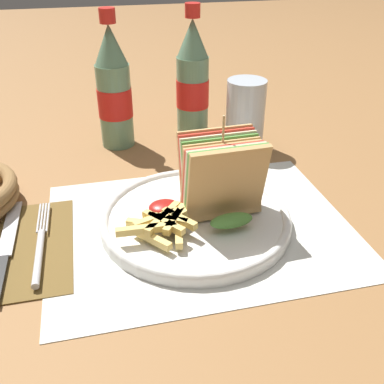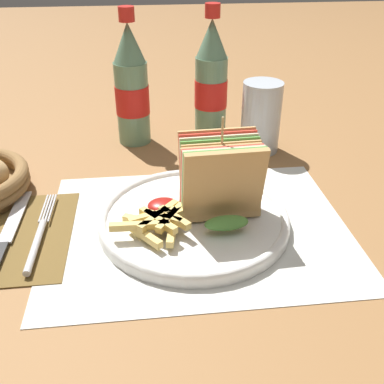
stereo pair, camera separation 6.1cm
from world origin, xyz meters
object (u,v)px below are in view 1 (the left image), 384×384
Objects in this scene: plate_main at (195,218)px; glass_near at (245,115)px; coke_bottle_near at (114,91)px; fork at (40,248)px; club_sandwich at (222,178)px; coke_bottle_far at (193,82)px; knife at (6,248)px.

glass_near is at bearing 57.03° from plate_main.
coke_bottle_near is at bearing 105.04° from plate_main.
club_sandwich is at bearing 4.96° from fork.
coke_bottle_far reaches higher than plate_main.
club_sandwich is (0.04, -0.00, 0.06)m from plate_main.
coke_bottle_far is at bearing 50.99° from fork.
glass_near is (0.22, -0.06, -0.04)m from coke_bottle_near.
coke_bottle_near and coke_bottle_far have the same top height.
plate_main is 0.20m from fork.
coke_bottle_far is at bearing 45.62° from knife.
plate_main is 0.33m from coke_bottle_far.
plate_main reaches higher than knife.
knife is (-0.04, 0.01, -0.00)m from fork.
knife is 0.88× the size of coke_bottle_near.
club_sandwich is 0.65× the size of knife.
fork is at bearing -129.89° from coke_bottle_far.
coke_bottle_near is (0.13, 0.31, 0.09)m from fork.
knife is at bearing -135.27° from coke_bottle_far.
club_sandwich reaches higher than glass_near.
glass_near is at bearing 63.90° from club_sandwich.
glass_near reaches higher than knife.
fork is 0.43m from coke_bottle_far.
coke_bottle_near reaches higher than fork.
coke_bottle_near reaches higher than club_sandwich.
plate_main is at bearing -102.62° from coke_bottle_far.
club_sandwich reaches higher than fork.
coke_bottle_near is at bearing 163.86° from glass_near.
club_sandwich is at bearing 1.40° from knife.
knife is at bearing -149.75° from glass_near.
coke_bottle_near is at bearing 68.67° from fork.
knife is 1.69× the size of glass_near.
coke_bottle_far reaches higher than club_sandwich.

